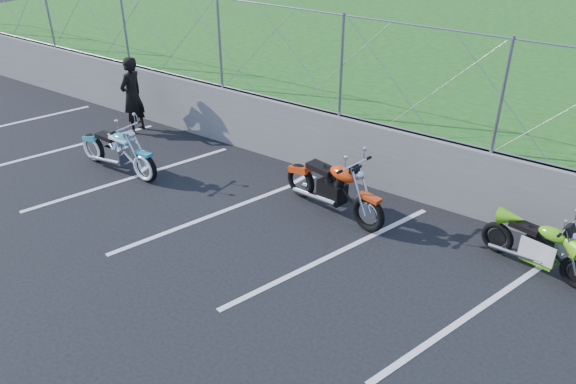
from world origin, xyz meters
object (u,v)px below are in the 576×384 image
Objects in this scene: cruiser_turquoise at (118,152)px; person_standing at (132,95)px; naked_orange at (334,189)px; sportbike_green at (539,248)px.

person_standing is at bearing 129.81° from cruiser_turquoise.
naked_orange reaches higher than sportbike_green.
naked_orange is 1.26× the size of sportbike_green.
naked_orange is at bearing 14.23° from cruiser_turquoise.
sportbike_green is at bearing 80.12° from person_standing.
cruiser_turquoise is 2.20m from person_standing.
sportbike_green is (8.04, 1.38, -0.04)m from cruiser_turquoise.
sportbike_green is (3.49, 0.32, -0.09)m from naked_orange.
cruiser_turquoise is 0.97× the size of naked_orange.
person_standing is at bearing -169.95° from sportbike_green.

